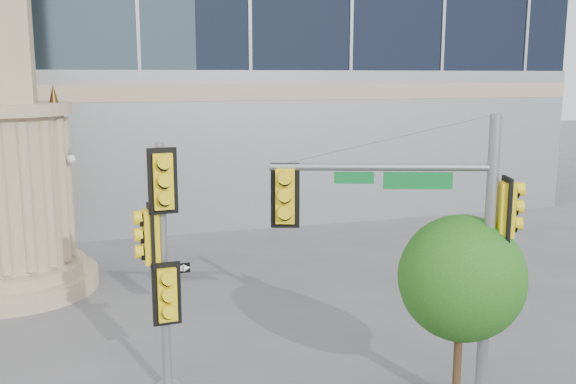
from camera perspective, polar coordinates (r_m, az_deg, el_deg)
name	(u,v)px	position (r m, az deg, el deg)	size (l,w,h in m)	color
monument	(0,87)	(18.43, -24.25, 8.51)	(4.40, 4.40, 16.60)	tan
main_signal_pole	(432,234)	(10.91, 12.72, -3.65)	(3.89, 1.64, 5.20)	slate
secondary_signal_pole	(161,251)	(11.69, -11.20, -5.13)	(0.81, 0.60, 4.66)	slate
street_tree	(463,283)	(11.56, 15.28, -7.79)	(2.23, 2.18, 3.48)	tan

